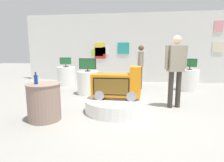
# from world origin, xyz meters

# --- Properties ---
(ground_plane) EXTENTS (30.00, 30.00, 0.00)m
(ground_plane) POSITION_xyz_m (0.00, 0.00, 0.00)
(ground_plane) COLOR gray
(back_wall_display) EXTENTS (10.17, 0.13, 3.00)m
(back_wall_display) POSITION_xyz_m (0.01, 4.29, 1.50)
(back_wall_display) COLOR silver
(back_wall_display) RESTS_ON ground
(main_display_pedestal) EXTENTS (1.41, 1.41, 0.29)m
(main_display_pedestal) POSITION_xyz_m (-0.39, 0.02, 0.14)
(main_display_pedestal) COLOR white
(main_display_pedestal) RESTS_ON ground
(novelty_firetruck_tv) EXTENTS (1.11, 0.38, 0.75)m
(novelty_firetruck_tv) POSITION_xyz_m (-0.37, 0.01, 0.59)
(novelty_firetruck_tv) COLOR gray
(novelty_firetruck_tv) RESTS_ON main_display_pedestal
(display_pedestal_left_rear) EXTENTS (0.66, 0.66, 0.73)m
(display_pedestal_left_rear) POSITION_xyz_m (1.87, 2.57, 0.37)
(display_pedestal_left_rear) COLOR white
(display_pedestal_left_rear) RESTS_ON ground
(tv_on_left_rear) EXTENTS (0.44, 0.19, 0.38)m
(tv_on_left_rear) POSITION_xyz_m (1.87, 2.56, 0.95)
(tv_on_left_rear) COLOR black
(tv_on_left_rear) RESTS_ON display_pedestal_left_rear
(display_pedestal_center_rear) EXTENTS (0.68, 0.68, 0.73)m
(display_pedestal_center_rear) POSITION_xyz_m (-1.48, 1.57, 0.37)
(display_pedestal_center_rear) COLOR white
(display_pedestal_center_rear) RESTS_ON ground
(tv_on_center_rear) EXTENTS (0.55, 0.20, 0.41)m
(tv_on_center_rear) POSITION_xyz_m (-1.48, 1.57, 0.96)
(tv_on_center_rear) COLOR black
(tv_on_center_rear) RESTS_ON display_pedestal_center_rear
(display_pedestal_right_rear) EXTENTS (0.73, 0.73, 0.73)m
(display_pedestal_right_rear) POSITION_xyz_m (-2.77, 3.00, 0.37)
(display_pedestal_right_rear) COLOR white
(display_pedestal_right_rear) RESTS_ON ground
(tv_on_right_rear) EXTENTS (0.48, 0.23, 0.39)m
(tv_on_right_rear) POSITION_xyz_m (-2.77, 3.00, 0.95)
(tv_on_right_rear) COLOR black
(tv_on_right_rear) RESTS_ON display_pedestal_right_rear
(side_table_round) EXTENTS (0.66, 0.66, 0.74)m
(side_table_round) POSITION_xyz_m (-1.74, -0.72, 0.38)
(side_table_round) COLOR gray
(side_table_round) RESTS_ON ground
(bottle_on_side_table) EXTENTS (0.07, 0.07, 0.23)m
(bottle_on_side_table) POSITION_xyz_m (-1.85, -0.78, 0.84)
(bottle_on_side_table) COLOR navy
(bottle_on_side_table) RESTS_ON side_table_round
(shopper_browsing_near_truck) EXTENTS (0.22, 0.56, 1.58)m
(shopper_browsing_near_truck) POSITION_xyz_m (0.20, 2.72, 0.92)
(shopper_browsing_near_truck) COLOR #38332D
(shopper_browsing_near_truck) RESTS_ON ground
(shopper_browsing_rear) EXTENTS (0.54, 0.31, 1.73)m
(shopper_browsing_rear) POSITION_xyz_m (0.98, 0.49, 1.02)
(shopper_browsing_rear) COLOR #38332D
(shopper_browsing_rear) RESTS_ON ground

